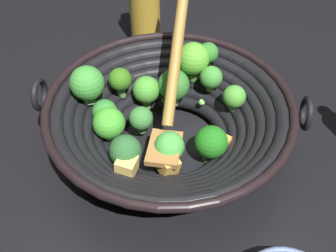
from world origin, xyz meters
TOP-DOWN VIEW (x-y plane):
  - ground_plane at (0.00, 0.00)m, footprint 4.00×4.00m
  - wok at (0.00, -0.00)m, footprint 0.41×0.39m
  - cooking_oil_bottle at (-0.05, -0.32)m, footprint 0.07×0.07m

SIDE VIEW (x-z plane):
  - ground_plane at x=0.00m, z-range 0.00..0.00m
  - wok at x=0.00m, z-range -0.06..0.20m
  - cooking_oil_bottle at x=-0.05m, z-range -0.02..0.19m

